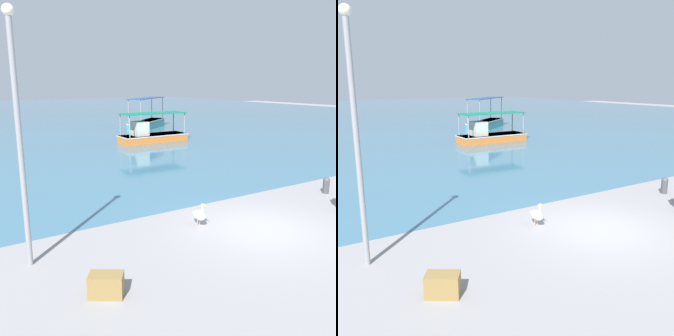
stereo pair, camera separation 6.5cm
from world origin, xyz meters
TOP-DOWN VIEW (x-y plane):
  - ground at (0.00, 0.00)m, footprint 120.00×120.00m
  - harbor_water at (0.00, 48.00)m, footprint 110.00×90.00m
  - fishing_boat_near_left at (9.58, 24.91)m, footprint 5.99×5.28m
  - fishing_boat_near_right at (5.74, 17.31)m, footprint 5.38×1.96m
  - pelican at (-1.50, 1.33)m, footprint 0.30×0.80m
  - lamp_post at (-6.83, 1.49)m, footprint 0.28×0.28m
  - mooring_bollard at (5.27, 1.43)m, footprint 0.28×0.28m
  - cargo_crate at (-5.74, -0.91)m, footprint 0.88×0.79m

SIDE VIEW (x-z plane):
  - ground at x=0.00m, z-range 0.00..0.00m
  - harbor_water at x=0.00m, z-range 0.00..0.00m
  - cargo_crate at x=-5.74m, z-range 0.00..0.52m
  - mooring_bollard at x=5.27m, z-range 0.02..0.72m
  - pelican at x=-1.50m, z-range -0.02..0.78m
  - fishing_boat_near_right at x=5.74m, z-range -0.55..1.72m
  - fishing_boat_near_left at x=9.58m, z-range -0.93..2.12m
  - lamp_post at x=-6.83m, z-range 0.36..6.70m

